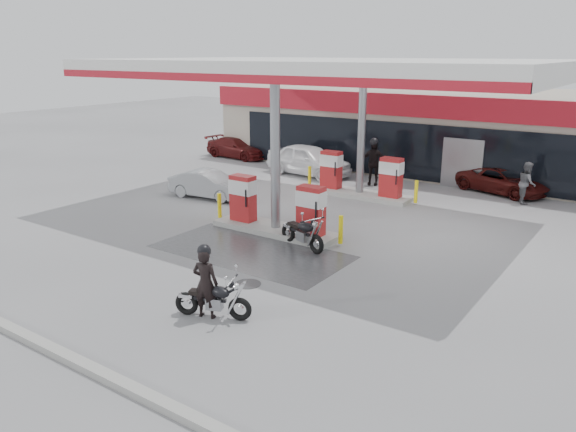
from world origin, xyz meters
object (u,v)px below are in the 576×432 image
at_px(biker_main, 205,283).
at_px(biker_walking, 373,163).
at_px(pump_island_far, 360,180).
at_px(attendant, 527,183).
at_px(parked_car_left, 237,148).
at_px(main_motorcycle, 214,301).
at_px(parked_motorcycle, 303,234).
at_px(hatchback_silver, 209,184).
at_px(sedan_white, 309,160).
at_px(parked_car_right, 503,181).
at_px(pump_island_near, 276,212).

bearing_deg(biker_main, biker_walking, -95.70).
bearing_deg(pump_island_far, biker_walking, 102.63).
bearing_deg(attendant, parked_car_left, 65.86).
distance_m(main_motorcycle, parked_motorcycle, 5.22).
height_order(biker_main, hatchback_silver, biker_main).
bearing_deg(main_motorcycle, attendant, 55.32).
height_order(sedan_white, hatchback_silver, sedan_white).
bearing_deg(parked_motorcycle, parked_car_right, 92.42).
distance_m(pump_island_far, attendant, 6.62).
bearing_deg(sedan_white, parked_car_right, -71.91).
height_order(biker_main, parked_motorcycle, biker_main).
bearing_deg(biker_walking, biker_main, -97.73).
bearing_deg(biker_main, pump_island_far, -95.90).
bearing_deg(biker_walking, parked_car_left, 149.99).
xyz_separation_m(attendant, biker_walking, (-6.49, -0.60, 0.17)).
relative_size(pump_island_near, biker_walking, 2.55).
relative_size(pump_island_far, attendant, 3.08).
bearing_deg(sedan_white, pump_island_near, -146.69).
relative_size(sedan_white, attendant, 2.67).
bearing_deg(pump_island_near, sedan_white, 115.96).
height_order(main_motorcycle, hatchback_silver, hatchback_silver).
relative_size(pump_island_near, parked_motorcycle, 2.61).
bearing_deg(parked_car_right, attendant, -117.62).
relative_size(parked_motorcycle, sedan_white, 0.44).
distance_m(main_motorcycle, hatchback_silver, 11.15).
bearing_deg(pump_island_near, hatchback_silver, 156.40).
height_order(parked_car_right, biker_walking, biker_walking).
bearing_deg(pump_island_near, parked_car_right, 64.47).
bearing_deg(parked_car_right, pump_island_far, 146.77).
bearing_deg(main_motorcycle, biker_main, -178.94).
bearing_deg(parked_car_left, pump_island_far, -108.07).
height_order(sedan_white, biker_walking, biker_walking).
bearing_deg(attendant, parked_car_right, 25.70).
bearing_deg(parked_car_left, sedan_white, -101.98).
xyz_separation_m(pump_island_near, main_motorcycle, (2.59, -5.94, -0.29)).
relative_size(pump_island_far, biker_walking, 2.55).
relative_size(biker_main, parked_motorcycle, 0.84).
relative_size(pump_island_near, biker_main, 3.10).
bearing_deg(attendant, pump_island_far, 95.16).
bearing_deg(parked_motorcycle, biker_main, -62.70).
distance_m(pump_island_near, parked_car_left, 14.14).
relative_size(biker_main, biker_walking, 0.82).
distance_m(pump_island_far, main_motorcycle, 12.22).
relative_size(parked_motorcycle, hatchback_silver, 0.57).
distance_m(hatchback_silver, biker_walking, 7.54).
xyz_separation_m(parked_car_left, biker_walking, (9.51, -1.80, 0.43)).
height_order(pump_island_near, parked_car_left, pump_island_near).
bearing_deg(attendant, biker_main, 146.53).
distance_m(pump_island_far, biker_main, 12.25).
height_order(pump_island_far, main_motorcycle, pump_island_far).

